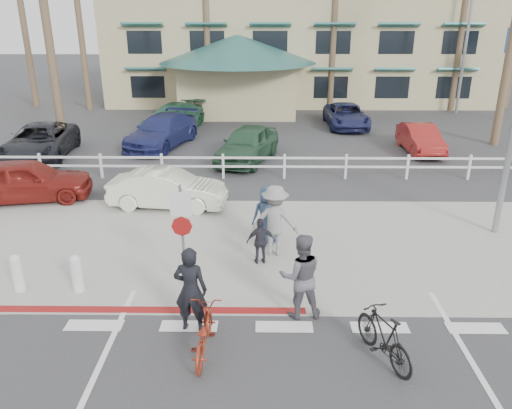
{
  "coord_description": "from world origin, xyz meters",
  "views": [
    {
      "loc": [
        -0.48,
        -8.21,
        6.21
      ],
      "look_at": [
        -0.63,
        3.85,
        1.5
      ],
      "focal_mm": 35.0,
      "sensor_mm": 36.0,
      "label": 1
    }
  ],
  "objects_px": {
    "sign_post": "(183,232)",
    "bike_black": "(384,337)",
    "car_white_sedan": "(168,189)",
    "bike_red": "(203,333)",
    "car_red_compact": "(27,180)"
  },
  "relations": [
    {
      "from": "bike_black",
      "to": "bike_red",
      "type": "bearing_deg",
      "value": -25.11
    },
    {
      "from": "sign_post",
      "to": "car_red_compact",
      "type": "distance_m",
      "value": 8.61
    },
    {
      "from": "car_white_sedan",
      "to": "car_red_compact",
      "type": "relative_size",
      "value": 0.9
    },
    {
      "from": "bike_red",
      "to": "car_white_sedan",
      "type": "xyz_separation_m",
      "value": [
        -2.05,
        7.7,
        0.18
      ]
    },
    {
      "from": "sign_post",
      "to": "car_red_compact",
      "type": "bearing_deg",
      "value": 137.29
    },
    {
      "from": "sign_post",
      "to": "car_red_compact",
      "type": "relative_size",
      "value": 0.67
    },
    {
      "from": "bike_black",
      "to": "car_white_sedan",
      "type": "bearing_deg",
      "value": -77.84
    },
    {
      "from": "sign_post",
      "to": "car_white_sedan",
      "type": "height_order",
      "value": "sign_post"
    },
    {
      "from": "bike_red",
      "to": "bike_black",
      "type": "relative_size",
      "value": 1.02
    },
    {
      "from": "bike_red",
      "to": "car_red_compact",
      "type": "height_order",
      "value": "car_red_compact"
    },
    {
      "from": "bike_black",
      "to": "car_white_sedan",
      "type": "xyz_separation_m",
      "value": [
        -5.45,
        7.85,
        0.12
      ]
    },
    {
      "from": "bike_red",
      "to": "car_white_sedan",
      "type": "distance_m",
      "value": 7.97
    },
    {
      "from": "sign_post",
      "to": "bike_black",
      "type": "relative_size",
      "value": 1.69
    },
    {
      "from": "sign_post",
      "to": "bike_red",
      "type": "bearing_deg",
      "value": -73.79
    },
    {
      "from": "sign_post",
      "to": "car_white_sedan",
      "type": "bearing_deg",
      "value": 104.27
    }
  ]
}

